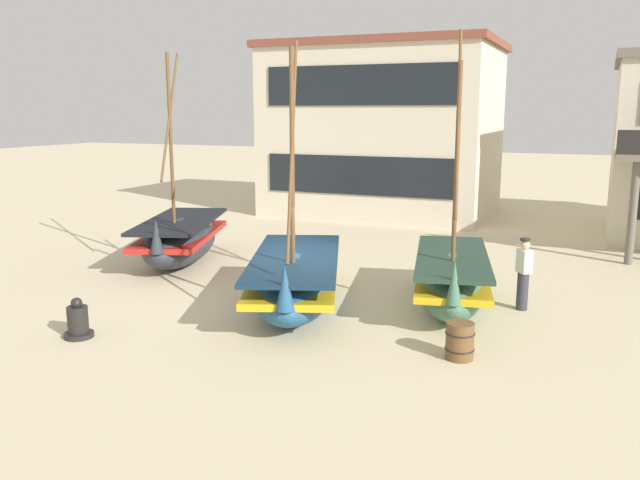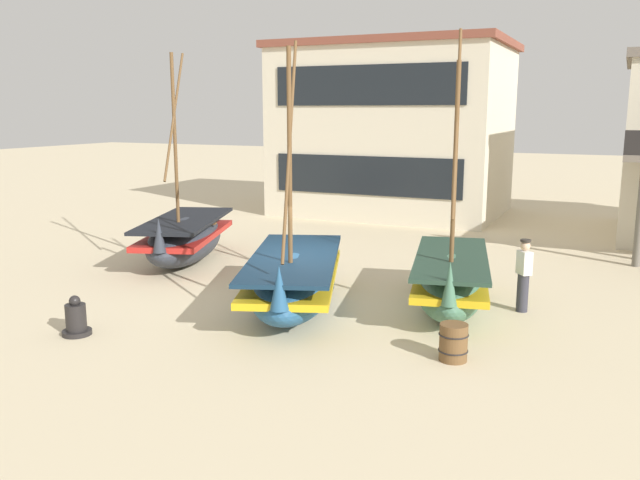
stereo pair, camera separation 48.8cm
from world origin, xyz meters
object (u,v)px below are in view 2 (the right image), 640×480
Objects in this scene: fishing_boat_near_left at (451,280)px; wooden_barrel at (453,342)px; fisherman_by_hull at (524,276)px; fishing_boat_far_right at (185,238)px; capstan_winch at (76,320)px; fishing_boat_centre_large at (294,280)px; harbor_building_main at (394,129)px.

wooden_barrel is (0.83, -3.11, -0.36)m from fishing_boat_near_left.
fisherman_by_hull is (1.54, 0.55, 0.13)m from fishing_boat_near_left.
fisherman_by_hull is at bearing -5.13° from fishing_boat_far_right.
capstan_winch is at bearing -165.85° from wooden_barrel.
fishing_boat_centre_large is 3.62× the size of fisherman_by_hull.
wooden_barrel is at bearing 14.15° from capstan_winch.
fishing_boat_near_left is at bearing 37.22° from capstan_winch.
fishing_boat_near_left is 9.02× the size of wooden_barrel.
fishing_boat_near_left is at bearing -160.48° from fisherman_by_hull.
wooden_barrel is 0.07× the size of harbor_building_main.
harbor_building_main reaches higher than wooden_barrel.
harbor_building_main reaches higher than fishing_boat_far_right.
capstan_winch is at bearing -145.69° from fisherman_by_hull.
fisherman_by_hull is (10.04, -0.90, 0.09)m from fishing_boat_far_right.
fisherman_by_hull is 0.17× the size of harbor_building_main.
fishing_boat_far_right reaches higher than wooden_barrel.
fisherman_by_hull is at bearing 34.31° from capstan_winch.
fishing_boat_near_left is 15.19m from harbor_building_main.
fishing_boat_centre_large is 5.97m from fishing_boat_far_right.
fishing_boat_near_left is 8.62m from fishing_boat_far_right.
fishing_boat_near_left is 1.64m from fisherman_by_hull.
fisherman_by_hull is 3.76m from wooden_barrel.
capstan_winch is (-6.54, -4.97, -0.38)m from fishing_boat_near_left.
capstan_winch is at bearing -91.61° from harbor_building_main.
fishing_boat_near_left is at bearing -66.14° from harbor_building_main.
fishing_boat_far_right is 10.08m from fisherman_by_hull.
capstan_winch is 7.60m from wooden_barrel.
fishing_boat_near_left reaches higher than fisherman_by_hull.
fishing_boat_centre_large reaches higher than wooden_barrel.
fishing_boat_centre_large is 0.98× the size of fishing_boat_far_right.
fisherman_by_hull reaches higher than capstan_winch.
fishing_boat_centre_large is at bearing 158.48° from wooden_barrel.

